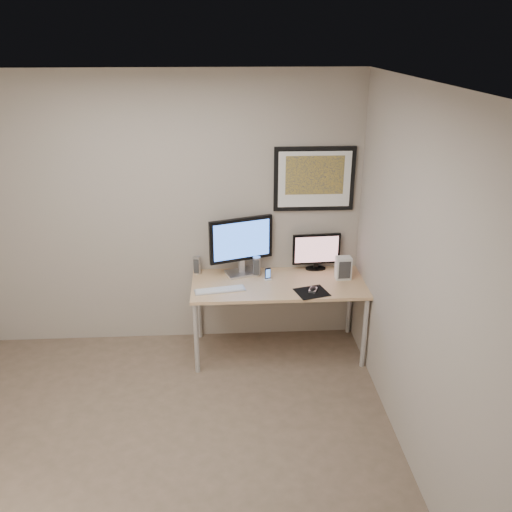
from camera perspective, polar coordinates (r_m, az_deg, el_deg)
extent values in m
plane|color=brown|center=(4.30, -10.11, -19.84)|extent=(3.60, 3.60, 0.00)
plane|color=white|center=(3.21, -13.38, 17.04)|extent=(3.60, 3.60, 0.00)
plane|color=gray|center=(5.13, -9.12, 4.37)|extent=(3.60, 0.00, 3.60)
plane|color=gray|center=(3.75, 16.86, -3.34)|extent=(0.00, 3.40, 3.40)
cube|color=tan|center=(5.02, 2.38, -2.98)|extent=(1.60, 0.70, 0.03)
cylinder|color=silver|center=(4.91, -6.30, -8.60)|extent=(0.04, 0.04, 0.70)
cylinder|color=silver|center=(5.45, -6.02, -5.23)|extent=(0.04, 0.04, 0.70)
cylinder|color=silver|center=(5.05, 11.36, -7.96)|extent=(0.04, 0.04, 0.70)
cylinder|color=silver|center=(5.58, 9.83, -4.75)|extent=(0.04, 0.04, 0.70)
cube|color=black|center=(5.07, 6.15, 8.06)|extent=(0.75, 0.03, 0.60)
cube|color=silver|center=(5.05, 6.18, 8.01)|extent=(0.67, 0.00, 0.52)
cube|color=yellow|center=(5.04, 6.21, 8.44)|extent=(0.54, 0.00, 0.36)
cube|color=#B5B5BA|center=(5.19, -1.55, -1.77)|extent=(0.33, 0.28, 0.02)
cube|color=#B5B5BA|center=(5.16, -1.55, -1.05)|extent=(0.07, 0.06, 0.12)
cube|color=black|center=(5.06, -1.59, 1.75)|extent=(0.60, 0.23, 0.42)
cube|color=blue|center=(5.04, -1.58, 1.66)|extent=(0.52, 0.18, 0.35)
cube|color=black|center=(5.32, 6.28, -1.31)|extent=(0.20, 0.12, 0.02)
cube|color=black|center=(5.31, 6.29, -1.01)|extent=(0.05, 0.04, 0.04)
cube|color=black|center=(5.24, 6.37, 0.74)|extent=(0.46, 0.06, 0.30)
cube|color=#B17374|center=(5.23, 6.40, 0.68)|extent=(0.42, 0.03, 0.26)
cylinder|color=#B5B5BA|center=(5.20, -6.20, -0.94)|extent=(0.08, 0.08, 0.17)
cylinder|color=#B5B5BA|center=(5.13, 0.07, -1.06)|extent=(0.08, 0.08, 0.18)
cube|color=black|center=(5.04, 1.26, -1.90)|extent=(0.07, 0.07, 0.12)
cube|color=#B7B7BC|center=(4.87, -3.84, -3.58)|extent=(0.47, 0.20, 0.02)
cube|color=black|center=(4.85, 5.89, -3.82)|extent=(0.33, 0.31, 0.00)
ellipsoid|color=black|center=(4.87, 6.02, -3.48)|extent=(0.09, 0.11, 0.03)
cube|color=silver|center=(5.12, 9.17, -1.24)|extent=(0.14, 0.11, 0.21)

